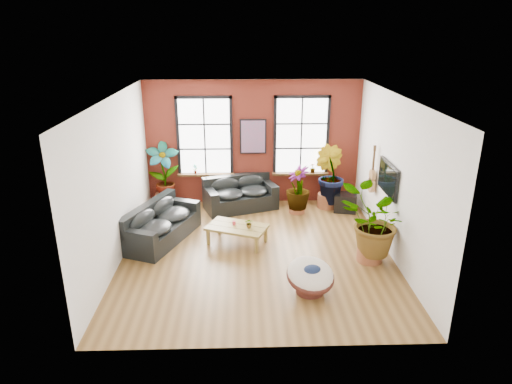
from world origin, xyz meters
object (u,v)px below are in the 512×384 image
at_px(sofa_back, 240,194).
at_px(sofa_left, 160,224).
at_px(coffee_table, 237,228).
at_px(papasan_chair, 310,276).

bearing_deg(sofa_back, sofa_left, -153.53).
bearing_deg(coffee_table, papasan_chair, -34.40).
xyz_separation_m(sofa_back, sofa_left, (-1.91, -1.96, -0.01)).
bearing_deg(papasan_chair, coffee_table, 106.73).
bearing_deg(coffee_table, sofa_back, 110.76).
distance_m(sofa_back, coffee_table, 2.22).
xyz_separation_m(sofa_left, papasan_chair, (3.27, -2.43, -0.04)).
bearing_deg(sofa_left, sofa_back, -22.39).
distance_m(coffee_table, papasan_chair, 2.59).
xyz_separation_m(sofa_back, papasan_chair, (1.36, -4.39, -0.05)).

